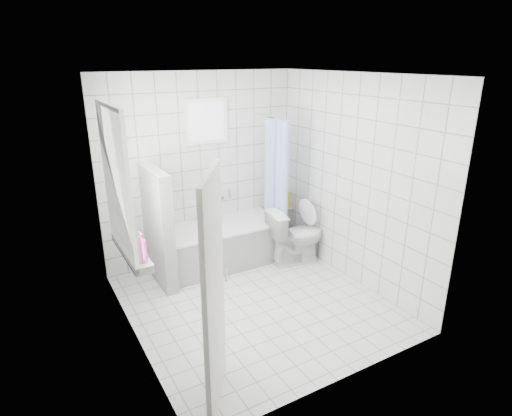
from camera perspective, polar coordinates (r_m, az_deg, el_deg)
ground at (r=5.21m, az=-0.10°, el=-12.48°), size 3.00×3.00×0.00m
ceiling at (r=4.42m, az=-0.12°, el=17.42°), size 3.00×3.00×0.00m
wall_back at (r=5.95m, az=-7.35°, el=5.15°), size 2.80×0.02×2.60m
wall_front at (r=3.52m, az=12.19°, el=-5.49°), size 2.80×0.02×2.60m
wall_left at (r=4.18m, az=-17.01°, el=-1.86°), size 0.02×3.00×2.60m
wall_right at (r=5.46m, az=12.78°, el=3.50°), size 0.02×3.00×2.60m
window_left at (r=4.37m, az=-17.76°, el=3.16°), size 0.01×0.90×1.40m
window_back at (r=5.82m, az=-6.53°, el=11.40°), size 0.50×0.01×0.50m
window_sill at (r=4.63m, az=-16.28°, el=-5.55°), size 0.18×1.02×0.08m
door at (r=3.42m, az=-5.62°, el=-11.63°), size 0.47×0.69×2.00m
bathtub at (r=6.00m, az=-4.51°, el=-4.84°), size 1.67×0.77×0.58m
partition_wall at (r=5.49m, az=-12.93°, el=-2.50°), size 0.15×0.85×1.50m
tiled_ledge at (r=6.74m, az=3.54°, el=-2.14°), size 0.40×0.24×0.55m
toilet at (r=6.01m, az=5.35°, el=-3.73°), size 0.83×0.55×0.79m
curtain_rod at (r=5.87m, az=2.15°, el=12.07°), size 0.02×0.80×0.02m
shower_curtain at (r=5.95m, az=2.70°, el=3.29°), size 0.14×0.48×1.78m
tub_faucet at (r=6.12m, az=-5.16°, el=1.26°), size 0.18×0.06×0.06m
sill_bottles at (r=4.44m, az=-15.91°, el=-4.23°), size 0.18×0.62×0.31m
ledge_bottles at (r=6.56m, az=3.60°, el=0.96°), size 0.18×0.14×0.26m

